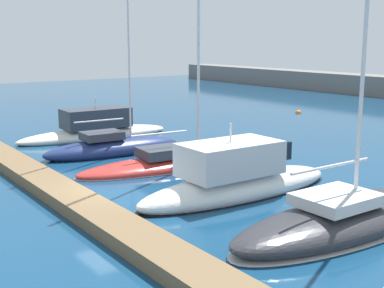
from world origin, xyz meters
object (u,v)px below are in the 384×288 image
(motorboat_ivory_nearest, at_px, (96,129))
(sailboat_red_third, at_px, (173,161))
(sailboat_charcoal_fifth, at_px, (348,216))
(mooring_buoy_orange, at_px, (298,113))
(motorboat_white_fourth, at_px, (238,180))
(sailboat_navy_second, at_px, (113,147))

(motorboat_ivory_nearest, relative_size, sailboat_red_third, 0.54)
(sailboat_charcoal_fifth, distance_m, mooring_buoy_orange, 28.94)
(sailboat_red_third, distance_m, motorboat_white_fourth, 5.65)
(sailboat_navy_second, relative_size, motorboat_white_fourth, 1.64)
(mooring_buoy_orange, bearing_deg, sailboat_navy_second, -74.86)
(motorboat_white_fourth, relative_size, sailboat_charcoal_fifth, 0.48)
(sailboat_navy_second, bearing_deg, motorboat_ivory_nearest, 77.94)
(sailboat_charcoal_fifth, bearing_deg, motorboat_white_fourth, 95.16)
(motorboat_ivory_nearest, height_order, sailboat_navy_second, sailboat_navy_second)
(sailboat_charcoal_fifth, bearing_deg, motorboat_ivory_nearest, 88.92)
(sailboat_navy_second, bearing_deg, sailboat_charcoal_fifth, -82.82)
(motorboat_white_fourth, relative_size, mooring_buoy_orange, 18.13)
(motorboat_white_fourth, bearing_deg, sailboat_red_third, 85.64)
(sailboat_red_third, bearing_deg, sailboat_navy_second, 107.58)
(sailboat_navy_second, height_order, sailboat_charcoal_fifth, sailboat_charcoal_fifth)
(sailboat_charcoal_fifth, height_order, mooring_buoy_orange, sailboat_charcoal_fifth)
(sailboat_red_third, distance_m, sailboat_charcoal_fifth, 10.88)
(motorboat_white_fourth, bearing_deg, sailboat_navy_second, 93.58)
(motorboat_ivory_nearest, xyz_separation_m, sailboat_red_third, (9.69, -0.34, -0.24))
(sailboat_navy_second, distance_m, mooring_buoy_orange, 21.66)
(sailboat_red_third, bearing_deg, motorboat_white_fourth, -89.97)
(sailboat_navy_second, xyz_separation_m, mooring_buoy_orange, (-5.66, 20.91, -0.41))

